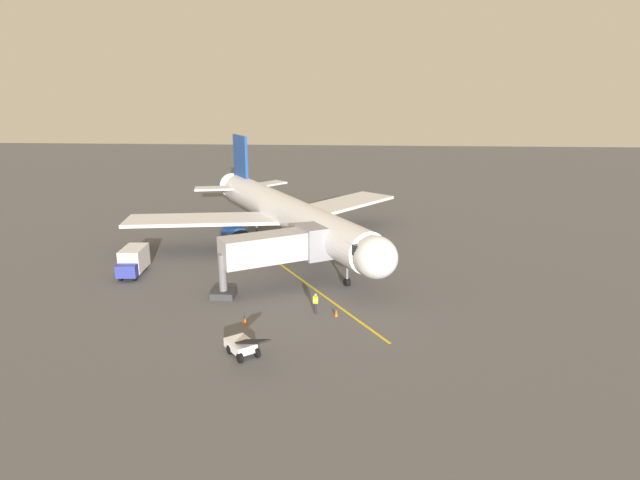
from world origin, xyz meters
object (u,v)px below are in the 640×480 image
(airplane, at_px, (287,213))
(belt_loader_near_nose, at_px, (243,345))
(box_truck_portside, at_px, (133,261))
(safety_cone_nose_left, at_px, (245,321))
(safety_cone_nose_right, at_px, (336,313))
(ground_crew_marshaller, at_px, (316,303))
(jet_bridge, at_px, (282,247))

(airplane, relative_size, belt_loader_near_nose, 8.43)
(airplane, bearing_deg, belt_loader_near_nose, 90.44)
(box_truck_portside, xyz_separation_m, safety_cone_nose_left, (-13.18, 10.74, -1.11))
(box_truck_portside, height_order, safety_cone_nose_right, box_truck_portside)
(safety_cone_nose_left, bearing_deg, ground_crew_marshaller, -154.40)
(box_truck_portside, bearing_deg, ground_crew_marshaller, 156.06)
(box_truck_portside, relative_size, safety_cone_nose_left, 8.61)
(belt_loader_near_nose, bearing_deg, jet_bridge, -94.22)
(airplane, bearing_deg, jet_bridge, 95.43)
(safety_cone_nose_right, bearing_deg, safety_cone_nose_left, 16.43)
(jet_bridge, bearing_deg, box_truck_portside, -8.68)
(box_truck_portside, bearing_deg, safety_cone_nose_left, 140.84)
(airplane, height_order, safety_cone_nose_left, airplane)
(box_truck_portside, bearing_deg, belt_loader_near_nose, 131.87)
(belt_loader_near_nose, relative_size, safety_cone_nose_right, 7.83)
(box_truck_portside, distance_m, safety_cone_nose_left, 17.04)
(ground_crew_marshaller, bearing_deg, airplane, -75.76)
(belt_loader_near_nose, distance_m, box_truck_portside, 21.01)
(ground_crew_marshaller, bearing_deg, safety_cone_nose_left, 25.60)
(safety_cone_nose_right, bearing_deg, belt_loader_near_nose, 48.53)
(jet_bridge, distance_m, box_truck_portside, 15.36)
(jet_bridge, bearing_deg, safety_cone_nose_right, 128.95)
(airplane, distance_m, box_truck_portside, 17.34)
(jet_bridge, height_order, belt_loader_near_nose, jet_bridge)
(belt_loader_near_nose, bearing_deg, airplane, -89.56)
(safety_cone_nose_left, bearing_deg, jet_bridge, -102.14)
(safety_cone_nose_left, bearing_deg, belt_loader_near_nose, 99.64)
(safety_cone_nose_left, height_order, safety_cone_nose_right, same)
(box_truck_portside, xyz_separation_m, safety_cone_nose_right, (-20.16, 8.68, -1.11))
(jet_bridge, relative_size, ground_crew_marshaller, 6.28)
(airplane, distance_m, ground_crew_marshaller, 19.18)
(belt_loader_near_nose, height_order, safety_cone_nose_right, belt_loader_near_nose)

